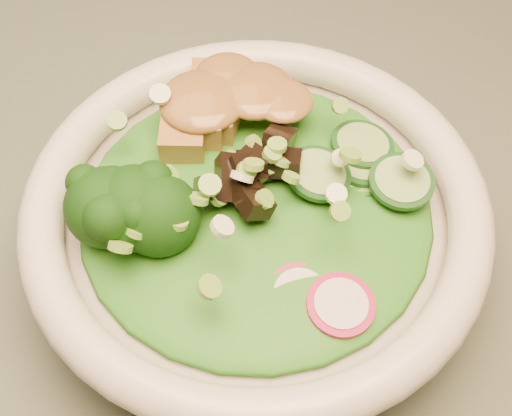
{
  "coord_description": "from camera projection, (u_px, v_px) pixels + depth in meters",
  "views": [
    {
      "loc": [
        -0.03,
        -0.26,
        1.19
      ],
      "look_at": [
        -0.01,
        0.01,
        0.82
      ],
      "focal_mm": 50.0,
      "sensor_mm": 36.0,
      "label": 1
    }
  ],
  "objects": [
    {
      "name": "scallion_garnish",
      "position": [
        256.0,
        181.0,
        0.44
      ],
      "size": [
        0.22,
        0.22,
        0.03
      ],
      "primitive_type": null,
      "color": "#70A43A",
      "rests_on": "salad_bowl"
    },
    {
      "name": "lettuce_bed",
      "position": [
        256.0,
        207.0,
        0.46
      ],
      "size": [
        0.23,
        0.23,
        0.03
      ],
      "primitive_type": "ellipsoid",
      "color": "#1D6B16",
      "rests_on": "salad_bowl"
    },
    {
      "name": "tofu_cubes",
      "position": [
        226.0,
        114.0,
        0.49
      ],
      "size": [
        0.12,
        0.1,
        0.04
      ],
      "primitive_type": null,
      "rotation": [
        0.0,
        0.0,
        0.33
      ],
      "color": "olive",
      "rests_on": "salad_bowl"
    },
    {
      "name": "peanut_sauce",
      "position": [
        226.0,
        99.0,
        0.48
      ],
      "size": [
        0.08,
        0.06,
        0.02
      ],
      "primitive_type": "ellipsoid",
      "color": "brown",
      "rests_on": "tofu_cubes"
    },
    {
      "name": "broccoli_florets",
      "position": [
        147.0,
        222.0,
        0.43
      ],
      "size": [
        0.11,
        0.1,
        0.05
      ],
      "primitive_type": null,
      "rotation": [
        0.0,
        0.0,
        0.33
      ],
      "color": "black",
      "rests_on": "salad_bowl"
    },
    {
      "name": "cucumber_slices",
      "position": [
        364.0,
        168.0,
        0.46
      ],
      "size": [
        0.1,
        0.1,
        0.04
      ],
      "primitive_type": null,
      "rotation": [
        0.0,
        0.0,
        0.33
      ],
      "color": "#91BC68",
      "rests_on": "salad_bowl"
    },
    {
      "name": "mushroom_heap",
      "position": [
        249.0,
        175.0,
        0.45
      ],
      "size": [
        0.1,
        0.1,
        0.05
      ],
      "primitive_type": null,
      "rotation": [
        0.0,
        0.0,
        0.33
      ],
      "color": "black",
      "rests_on": "salad_bowl"
    },
    {
      "name": "radish_slices",
      "position": [
        301.0,
        299.0,
        0.42
      ],
      "size": [
        0.13,
        0.08,
        0.02
      ],
      "primitive_type": null,
      "rotation": [
        0.0,
        0.0,
        0.33
      ],
      "color": "#A40C40",
      "rests_on": "salad_bowl"
    },
    {
      "name": "dining_table",
      "position": [
        263.0,
        337.0,
        0.6
      ],
      "size": [
        1.2,
        0.8,
        0.75
      ],
      "color": "black",
      "rests_on": "ground"
    },
    {
      "name": "salad_bowl",
      "position": [
        256.0,
        227.0,
        0.48
      ],
      "size": [
        0.3,
        0.3,
        0.08
      ],
      "rotation": [
        0.0,
        0.0,
        0.33
      ],
      "color": "silver",
      "rests_on": "dining_table"
    }
  ]
}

